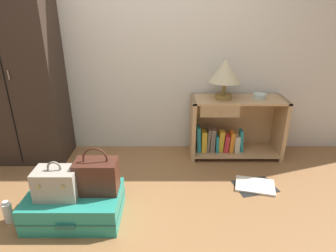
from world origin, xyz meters
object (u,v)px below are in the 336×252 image
(handbag, at_px, (96,176))
(bottle, at_px, (7,213))
(open_book_on_floor, at_px, (254,185))
(table_lamp, at_px, (224,72))
(bookshelf, at_px, (231,128))
(suitcase_large, at_px, (74,206))
(train_case, at_px, (56,183))
(wardrobe, at_px, (15,70))
(bowl, at_px, (259,96))

(handbag, relative_size, bottle, 1.98)
(bottle, relative_size, open_book_on_floor, 0.45)
(table_lamp, bearing_deg, bottle, -149.08)
(bookshelf, xyz_separation_m, suitcase_large, (-1.43, -1.06, -0.21))
(train_case, distance_m, handbag, 0.29)
(wardrobe, xyz_separation_m, bottle, (0.28, -1.07, -0.89))
(suitcase_large, bearing_deg, bottle, -174.19)
(table_lamp, height_order, open_book_on_floor, table_lamp)
(bottle, bearing_deg, suitcase_large, 5.81)
(wardrobe, height_order, bowl, wardrobe)
(train_case, bearing_deg, suitcase_large, 19.15)
(bowl, height_order, suitcase_large, bowl)
(open_book_on_floor, bearing_deg, handbag, -164.19)
(wardrobe, xyz_separation_m, bowl, (2.48, 0.04, -0.29))
(wardrobe, distance_m, bowl, 2.50)
(table_lamp, bearing_deg, bookshelf, 12.01)
(bottle, height_order, open_book_on_floor, bottle)
(table_lamp, relative_size, handbag, 1.08)
(bookshelf, bearing_deg, train_case, -144.41)
(bookshelf, relative_size, bowl, 7.50)
(suitcase_large, bearing_deg, bookshelf, 36.52)
(bookshelf, distance_m, bottle, 2.25)
(wardrobe, height_order, table_lamp, wardrobe)
(table_lamp, relative_size, bowl, 3.08)
(bottle, bearing_deg, handbag, 7.42)
(wardrobe, distance_m, train_case, 1.41)
(bookshelf, distance_m, bowl, 0.45)
(train_case, xyz_separation_m, open_book_on_floor, (1.64, 0.46, -0.33))
(table_lamp, distance_m, handbag, 1.61)
(bookshelf, distance_m, table_lamp, 0.63)
(wardrobe, xyz_separation_m, suitcase_large, (0.79, -1.01, -0.86))
(table_lamp, height_order, suitcase_large, table_lamp)
(suitcase_large, xyz_separation_m, handbag, (0.19, 0.04, 0.25))
(bookshelf, bearing_deg, open_book_on_floor, -80.11)
(bowl, height_order, open_book_on_floor, bowl)
(suitcase_large, height_order, open_book_on_floor, suitcase_large)
(table_lamp, xyz_separation_m, train_case, (-1.40, -1.07, -0.60))
(bookshelf, bearing_deg, table_lamp, -167.99)
(wardrobe, distance_m, handbag, 1.51)
(open_book_on_floor, bearing_deg, bookshelf, 99.89)
(bookshelf, height_order, suitcase_large, bookshelf)
(bottle, bearing_deg, bowl, 26.83)
(suitcase_large, xyz_separation_m, train_case, (-0.10, -0.03, 0.23))
(suitcase_large, relative_size, handbag, 1.93)
(bowl, relative_size, handbag, 0.35)
(wardrobe, relative_size, suitcase_large, 2.69)
(wardrobe, distance_m, suitcase_large, 1.55)
(bookshelf, xyz_separation_m, handbag, (-1.25, -1.02, 0.04))
(bookshelf, xyz_separation_m, open_book_on_floor, (0.11, -0.64, -0.31))
(table_lamp, xyz_separation_m, open_book_on_floor, (0.24, -0.61, -0.93))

